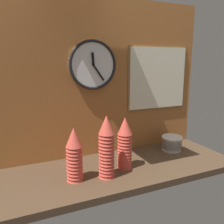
{
  "coord_description": "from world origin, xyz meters",
  "views": [
    {
      "loc": [
        -0.55,
        -1.24,
        0.63
      ],
      "look_at": [
        0.02,
        0.04,
        0.34
      ],
      "focal_mm": 38.0,
      "sensor_mm": 36.0,
      "label": 1
    }
  ],
  "objects_px": {
    "cup_stack_center_right": "(125,143)",
    "cup_stack_center_left": "(74,154)",
    "bowl_stack_far_right": "(172,143)",
    "wall_clock": "(93,65)",
    "menu_board": "(158,78)",
    "cup_stack_center": "(107,147)"
  },
  "relations": [
    {
      "from": "cup_stack_center_left",
      "to": "menu_board",
      "type": "bearing_deg",
      "value": 22.76
    },
    {
      "from": "bowl_stack_far_right",
      "to": "wall_clock",
      "type": "distance_m",
      "value": 0.8
    },
    {
      "from": "cup_stack_center_right",
      "to": "cup_stack_center_left",
      "type": "height_order",
      "value": "cup_stack_center_right"
    },
    {
      "from": "cup_stack_center_left",
      "to": "wall_clock",
      "type": "bearing_deg",
      "value": 53.61
    },
    {
      "from": "cup_stack_center_right",
      "to": "wall_clock",
      "type": "bearing_deg",
      "value": 110.34
    },
    {
      "from": "cup_stack_center",
      "to": "cup_stack_center_left",
      "type": "distance_m",
      "value": 0.18
    },
    {
      "from": "cup_stack_center",
      "to": "menu_board",
      "type": "xyz_separation_m",
      "value": [
        0.56,
        0.34,
        0.34
      ]
    },
    {
      "from": "cup_stack_center_left",
      "to": "cup_stack_center_right",
      "type": "bearing_deg",
      "value": 5.55
    },
    {
      "from": "cup_stack_center_right",
      "to": "cup_stack_center",
      "type": "xyz_separation_m",
      "value": [
        -0.15,
        -0.07,
        0.02
      ]
    },
    {
      "from": "cup_stack_center_right",
      "to": "cup_stack_center_left",
      "type": "distance_m",
      "value": 0.32
    },
    {
      "from": "cup_stack_center",
      "to": "cup_stack_center_left",
      "type": "relative_size",
      "value": 1.19
    },
    {
      "from": "bowl_stack_far_right",
      "to": "menu_board",
      "type": "xyz_separation_m",
      "value": [
        -0.04,
        0.15,
        0.46
      ]
    },
    {
      "from": "cup_stack_center",
      "to": "wall_clock",
      "type": "bearing_deg",
      "value": 81.99
    },
    {
      "from": "cup_stack_center_left",
      "to": "menu_board",
      "type": "height_order",
      "value": "menu_board"
    },
    {
      "from": "bowl_stack_far_right",
      "to": "wall_clock",
      "type": "bearing_deg",
      "value": 165.43
    },
    {
      "from": "cup_stack_center_right",
      "to": "cup_stack_center_left",
      "type": "xyz_separation_m",
      "value": [
        -0.32,
        -0.03,
        -0.01
      ]
    },
    {
      "from": "cup_stack_center_right",
      "to": "bowl_stack_far_right",
      "type": "height_order",
      "value": "cup_stack_center_right"
    },
    {
      "from": "bowl_stack_far_right",
      "to": "cup_stack_center_right",
      "type": "bearing_deg",
      "value": -164.56
    },
    {
      "from": "cup_stack_center_left",
      "to": "menu_board",
      "type": "distance_m",
      "value": 0.88
    },
    {
      "from": "cup_stack_center_left",
      "to": "menu_board",
      "type": "xyz_separation_m",
      "value": [
        0.73,
        0.31,
        0.37
      ]
    },
    {
      "from": "cup_stack_center",
      "to": "bowl_stack_far_right",
      "type": "relative_size",
      "value": 2.39
    },
    {
      "from": "cup_stack_center_right",
      "to": "cup_stack_center",
      "type": "relative_size",
      "value": 0.89
    }
  ]
}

